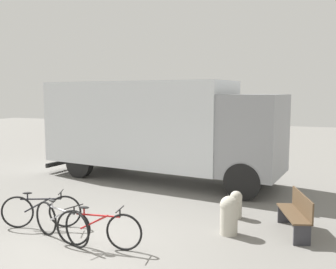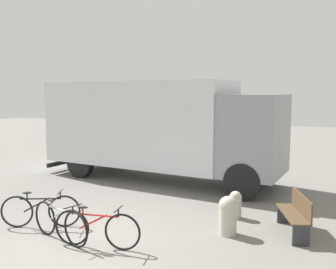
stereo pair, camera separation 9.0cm
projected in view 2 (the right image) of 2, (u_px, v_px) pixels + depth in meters
name	position (u px, v px, depth m)	size (l,w,h in m)	color
ground_plane	(75.00, 244.00, 7.59)	(60.00, 60.00, 0.00)	slate
delivery_truck	(157.00, 125.00, 13.13)	(8.76, 3.47, 3.45)	silver
park_bench	(296.00, 213.00, 8.11)	(0.82, 1.49, 0.88)	brown
bicycle_near	(40.00, 210.00, 8.52)	(1.67, 0.78, 0.84)	black
bicycle_middle	(60.00, 222.00, 7.74)	(1.73, 0.65, 0.84)	black
bicycle_far	(97.00, 229.00, 7.38)	(1.80, 0.44, 0.84)	black
bollard_near_bench	(228.00, 214.00, 8.08)	(0.40, 0.40, 0.85)	#B2AD9E
bollard_far_bench	(235.00, 204.00, 9.16)	(0.30, 0.30, 0.67)	#B2AD9E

